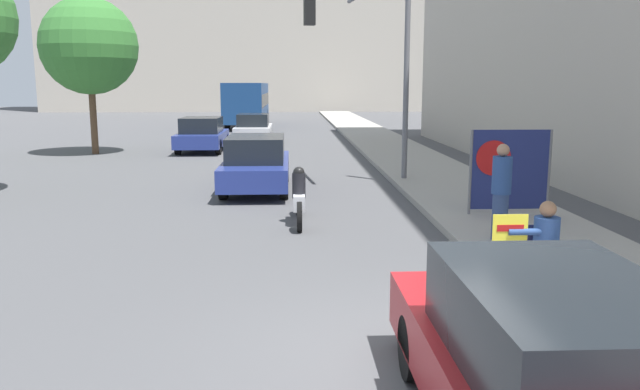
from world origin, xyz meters
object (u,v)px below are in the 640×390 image
(jogger_on_sidewalk, at_px, (501,191))
(parked_car_curbside, at_px, (551,372))
(seated_protester, at_px, (547,243))
(car_on_road_nearest, at_px, (256,163))
(street_tree_midblock, at_px, (89,46))
(car_on_road_midblock, at_px, (202,134))
(traffic_light_pole, at_px, (370,49))
(protest_banner, at_px, (509,170))
(car_on_road_distant, at_px, (254,127))
(city_bus_on_road, at_px, (248,101))
(motorcycle_on_road, at_px, (299,199))

(jogger_on_sidewalk, bearing_deg, parked_car_curbside, 36.61)
(jogger_on_sidewalk, bearing_deg, seated_protester, 45.91)
(car_on_road_nearest, bearing_deg, street_tree_midblock, 127.30)
(car_on_road_midblock, bearing_deg, traffic_light_pole, -56.89)
(seated_protester, relative_size, traffic_light_pole, 0.22)
(traffic_light_pole, relative_size, car_on_road_nearest, 1.19)
(jogger_on_sidewalk, height_order, car_on_road_nearest, jogger_on_sidewalk)
(protest_banner, relative_size, car_on_road_distant, 0.41)
(jogger_on_sidewalk, height_order, city_bus_on_road, city_bus_on_road)
(jogger_on_sidewalk, distance_m, car_on_road_distant, 22.60)
(seated_protester, relative_size, car_on_road_distant, 0.27)
(jogger_on_sidewalk, relative_size, car_on_road_midblock, 0.39)
(traffic_light_pole, xyz_separation_m, car_on_road_nearest, (-3.23, -0.95, -3.13))
(seated_protester, distance_m, car_on_road_nearest, 10.17)
(jogger_on_sidewalk, relative_size, parked_car_curbside, 0.38)
(protest_banner, xyz_separation_m, motorcycle_on_road, (-4.47, -0.04, -0.58))
(protest_banner, distance_m, traffic_light_pole, 6.30)
(car_on_road_nearest, relative_size, street_tree_midblock, 0.72)
(jogger_on_sidewalk, xyz_separation_m, parked_car_curbside, (-1.74, -6.35, -0.29))
(motorcycle_on_road, bearing_deg, car_on_road_nearest, 104.82)
(seated_protester, height_order, jogger_on_sidewalk, jogger_on_sidewalk)
(city_bus_on_road, bearing_deg, protest_banner, -76.35)
(street_tree_midblock, bearing_deg, jogger_on_sidewalk, -53.30)
(traffic_light_pole, xyz_separation_m, motorcycle_on_road, (-2.11, -5.18, -3.35))
(street_tree_midblock, bearing_deg, parked_car_curbside, -65.45)
(car_on_road_nearest, bearing_deg, jogger_on_sidewalk, -54.23)
(protest_banner, bearing_deg, car_on_road_midblock, 120.31)
(city_bus_on_road, relative_size, motorcycle_on_road, 5.40)
(parked_car_curbside, bearing_deg, car_on_road_nearest, 102.82)
(car_on_road_distant, relative_size, city_bus_on_road, 0.38)
(traffic_light_pole, bearing_deg, motorcycle_on_road, -112.17)
(car_on_road_midblock, bearing_deg, protest_banner, -59.69)
(jogger_on_sidewalk, relative_size, car_on_road_nearest, 0.37)
(car_on_road_nearest, bearing_deg, city_bus_on_road, 94.35)
(seated_protester, relative_size, car_on_road_midblock, 0.27)
(car_on_road_midblock, bearing_deg, jogger_on_sidewalk, -65.77)
(car_on_road_nearest, bearing_deg, protest_banner, -36.81)
(parked_car_curbside, height_order, motorcycle_on_road, parked_car_curbside)
(seated_protester, bearing_deg, motorcycle_on_road, 130.56)
(protest_banner, bearing_deg, street_tree_midblock, 133.10)
(protest_banner, xyz_separation_m, car_on_road_distant, (-6.58, 19.61, -0.40))
(seated_protester, distance_m, parked_car_curbside, 3.90)
(car_on_road_nearest, relative_size, car_on_road_distant, 1.05)
(traffic_light_pole, relative_size, car_on_road_midblock, 1.25)
(protest_banner, distance_m, car_on_road_distant, 20.69)
(jogger_on_sidewalk, bearing_deg, traffic_light_pole, -117.16)
(protest_banner, relative_size, motorcycle_on_road, 0.82)
(traffic_light_pole, bearing_deg, car_on_road_distant, 106.23)
(seated_protester, relative_size, jogger_on_sidewalk, 0.70)
(car_on_road_midblock, bearing_deg, car_on_road_distant, 68.87)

